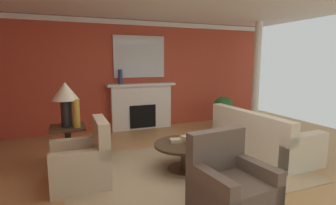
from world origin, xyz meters
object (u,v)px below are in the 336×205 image
mantel_mirror (139,57)px  side_table (68,143)px  table_lamp (65,96)px  vase_on_side_table (76,113)px  armchair_facing_fireplace (230,188)px  coffee_table (184,150)px  armchair_near_window (83,163)px  vase_mantel_left (120,77)px  sofa (260,138)px  potted_plant (223,109)px  fireplace (141,107)px

mantel_mirror → side_table: bearing=-131.2°
table_lamp → vase_on_side_table: (0.15, -0.12, -0.29)m
armchair_facing_fireplace → coffee_table: armchair_facing_fireplace is taller
vase_on_side_table → coffee_table: bearing=-24.9°
armchair_near_window → armchair_facing_fireplace: same height
armchair_near_window → side_table: armchair_near_window is taller
coffee_table → vase_mantel_left: bearing=98.9°
mantel_mirror → table_lamp: 2.93m
sofa → potted_plant: 2.15m
armchair_near_window → vase_on_side_table: vase_on_side_table is taller
coffee_table → table_lamp: size_ratio=1.33×
vase_mantel_left → armchair_near_window: bearing=-112.7°
vase_on_side_table → vase_mantel_left: bearing=60.7°
armchair_facing_fireplace → potted_plant: (2.28, 3.62, 0.19)m
mantel_mirror → armchair_near_window: 3.73m
fireplace → side_table: (-1.88, -2.02, -0.17)m
vase_on_side_table → fireplace: bearing=51.2°
armchair_facing_fireplace → coffee_table: 1.35m
fireplace → armchair_facing_fireplace: fireplace is taller
fireplace → armchair_facing_fireplace: size_ratio=1.89×
armchair_facing_fireplace → side_table: armchair_facing_fireplace is taller
table_lamp → potted_plant: 4.32m
mantel_mirror → side_table: size_ratio=1.95×
mantel_mirror → armchair_near_window: bearing=-120.3°
sofa → potted_plant: (0.52, 2.08, 0.19)m
armchair_near_window → vase_mantel_left: size_ratio=2.56×
vase_mantel_left → potted_plant: size_ratio=0.45×
fireplace → potted_plant: bearing=-16.3°
mantel_mirror → coffee_table: (-0.10, -3.02, -1.57)m
armchair_facing_fireplace → table_lamp: table_lamp is taller
sofa → armchair_facing_fireplace: (-1.77, -1.54, 0.01)m
coffee_table → armchair_facing_fireplace: bearing=-91.5°
coffee_table → vase_mantel_left: 3.07m
vase_mantel_left → mantel_mirror: bearing=17.2°
armchair_near_window → armchair_facing_fireplace: 2.13m
mantel_mirror → table_lamp: (-1.88, -2.15, -0.68)m
armchair_near_window → side_table: size_ratio=1.36×
armchair_near_window → coffee_table: (1.59, -0.10, 0.03)m
fireplace → table_lamp: 2.84m
mantel_mirror → side_table: mantel_mirror is taller
mantel_mirror → fireplace: bearing=-90.0°
mantel_mirror → coffee_table: size_ratio=1.37×
fireplace → sofa: size_ratio=0.84×
table_lamp → mantel_mirror: bearing=48.8°
vase_mantel_left → side_table: bearing=-123.9°
mantel_mirror → potted_plant: (2.14, -0.75, -1.41)m
table_lamp → potted_plant: (4.02, 1.40, -0.73)m
potted_plant → armchair_facing_fireplace: bearing=-122.3°
fireplace → sofa: 3.17m
coffee_table → side_table: side_table is taller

